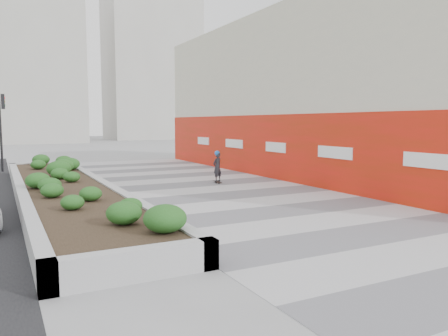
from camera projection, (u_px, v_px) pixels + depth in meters
The scene contains 9 objects.
ground at pixel (321, 223), 11.43m from camera, with size 160.00×160.00×0.00m, color gray.
walkway at pixel (260, 204), 14.08m from camera, with size 8.00×36.00×0.01m, color #A8A8AD.
building at pixel (315, 96), 22.13m from camera, with size 6.04×24.08×8.00m.
planter at pixel (63, 187), 15.06m from camera, with size 3.00×18.00×0.90m.
traffic_signal_near at pixel (2, 120), 23.31m from camera, with size 0.33×0.28×4.20m.
distant_bldg_north_l at pixel (16, 66), 56.71m from camera, with size 16.00×12.00×20.00m, color #ADAAA3.
distant_bldg_north_r at pixel (152, 64), 70.05m from camera, with size 14.00×10.00×24.00m, color #ADAAA3.
manhole_cover at pixel (273, 203), 14.31m from camera, with size 0.44×0.44×0.01m, color #595654.
skateboarder at pixel (217, 167), 18.96m from camera, with size 0.55×0.74×1.43m.
Camera 1 is at (-7.41, -8.79, 2.63)m, focal length 35.00 mm.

